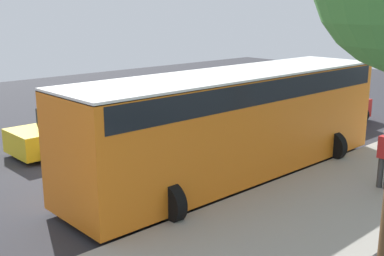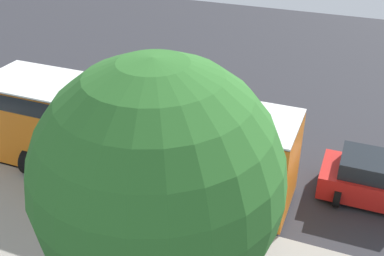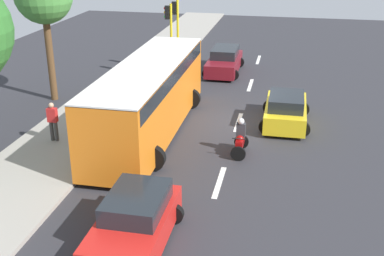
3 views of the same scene
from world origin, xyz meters
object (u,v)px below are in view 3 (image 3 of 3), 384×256
Objects in this scene: motorcycle at (240,139)px; traffic_light_midblock at (170,31)px; car_red at (135,222)px; city_bus at (149,93)px; car_maroon at (224,61)px; car_yellow_cab at (286,110)px; pedestrian_near_signal at (53,120)px; traffic_light_corner at (176,26)px.

motorcycle is 11.22m from traffic_light_midblock.
city_bus is (1.89, -8.10, 1.13)m from car_red.
car_maroon is 1.14× the size of car_red.
car_red is at bearing 68.83° from car_yellow_cab.
car_maroon is 10.68m from city_bus.
city_bus is at bearing 20.57° from car_yellow_cab.
pedestrian_near_signal is at bearing 3.97° from motorcycle.
car_yellow_cab is at bearing 132.38° from traffic_light_corner.
car_yellow_cab is 0.99× the size of car_red.
car_red is 7.05m from motorcycle.
traffic_light_midblock reaches higher than pedestrian_near_signal.
traffic_light_corner is at bearing -90.00° from traffic_light_midblock.
car_red is 16.71m from traffic_light_midblock.
traffic_light_midblock is at bearing -103.97° from pedestrian_near_signal.
pedestrian_near_signal is 12.26m from traffic_light_corner.
city_bus is at bearing -18.97° from motorcycle.
city_bus is at bearing 97.76° from traffic_light_midblock.
traffic_light_corner reaches higher than car_maroon.
car_red is 0.36× the size of city_bus.
pedestrian_near_signal is at bearing 76.03° from traffic_light_midblock.
motorcycle is at bearing 101.15° from car_maroon.
city_bus is at bearing 80.04° from car_maroon.
car_yellow_cab is 0.87× the size of car_maroon.
pedestrian_near_signal is at bearing 77.95° from traffic_light_corner.
traffic_light_corner is (5.30, -11.31, 2.29)m from motorcycle.
car_yellow_cab is 4.02m from motorcycle.
car_yellow_cab is 9.19m from car_maroon.
car_maroon is 18.56m from car_red.
motorcycle is at bearing 161.03° from city_bus.
pedestrian_near_signal reaches higher than car_red.
car_red is at bearing 132.09° from pedestrian_near_signal.
traffic_light_corner reaches higher than pedestrian_near_signal.
pedestrian_near_signal reaches higher than car_yellow_cab.
car_maroon is at bearing -63.91° from car_yellow_cab.
car_yellow_cab is 11.05m from car_red.
car_red is 2.36× the size of pedestrian_near_signal.
city_bus is 2.44× the size of traffic_light_corner.
traffic_light_corner is 1.68m from traffic_light_midblock.
pedestrian_near_signal is (5.53, -6.12, 0.35)m from car_red.
city_bus is 4.58m from motorcycle.
car_maroon is 3.74m from traffic_light_corner.
car_yellow_cab is 9.47m from traffic_light_midblock.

